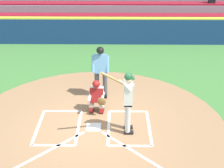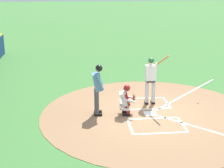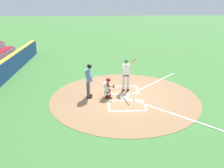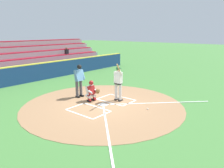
{
  "view_description": "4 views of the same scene",
  "coord_description": "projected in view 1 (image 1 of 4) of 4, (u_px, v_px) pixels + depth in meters",
  "views": [
    {
      "loc": [
        -0.65,
        8.12,
        5.5
      ],
      "look_at": [
        -0.54,
        -0.44,
        1.23
      ],
      "focal_mm": 52.51,
      "sensor_mm": 36.0,
      "label": 1
    },
    {
      "loc": [
        11.34,
        -2.53,
        4.8
      ],
      "look_at": [
        -0.22,
        -1.38,
        1.12
      ],
      "focal_mm": 54.62,
      "sensor_mm": 36.0,
      "label": 2
    },
    {
      "loc": [
        11.53,
        -1.36,
        5.1
      ],
      "look_at": [
        0.29,
        -0.69,
        0.9
      ],
      "focal_mm": 37.26,
      "sensor_mm": 36.0,
      "label": 3
    },
    {
      "loc": [
        7.55,
        6.82,
        3.6
      ],
      "look_at": [
        -0.58,
        0.11,
        0.99
      ],
      "focal_mm": 34.02,
      "sensor_mm": 36.0,
      "label": 4
    }
  ],
  "objects": [
    {
      "name": "batter",
      "position": [
        128.0,
        99.0,
        9.05
      ],
      "size": [
        0.92,
        0.73,
        2.13
      ],
      "color": "silver",
      "rests_on": "ground"
    },
    {
      "name": "dirt_circle",
      "position": [
        94.0,
        127.0,
        9.72
      ],
      "size": [
        8.0,
        8.0,
        0.01
      ],
      "primitive_type": "cylinder",
      "color": "#99704C",
      "rests_on": "ground"
    },
    {
      "name": "backstop_wall",
      "position": [
        103.0,
        31.0,
        16.15
      ],
      "size": [
        22.0,
        0.36,
        1.31
      ],
      "color": "navy",
      "rests_on": "ground"
    },
    {
      "name": "bleacher_stand",
      "position": [
        105.0,
        6.0,
        19.42
      ],
      "size": [
        20.0,
        5.1,
        3.45
      ],
      "color": "gray",
      "rests_on": "ground"
    },
    {
      "name": "home_plate_and_chalk",
      "position": [
        92.0,
        145.0,
        8.93
      ],
      "size": [
        7.93,
        4.91,
        0.01
      ],
      "color": "white",
      "rests_on": "dirt_circle"
    },
    {
      "name": "catcher",
      "position": [
        97.0,
        96.0,
        10.25
      ],
      "size": [
        0.59,
        0.65,
        1.13
      ],
      "color": "black",
      "rests_on": "ground"
    },
    {
      "name": "ground_plane",
      "position": [
        94.0,
        127.0,
        9.73
      ],
      "size": [
        120.0,
        120.0,
        0.0
      ],
      "primitive_type": "plane",
      "color": "#427A38"
    },
    {
      "name": "plate_umpire",
      "position": [
        101.0,
        68.0,
        10.95
      ],
      "size": [
        0.59,
        0.42,
        1.86
      ],
      "color": "#4C4C51",
      "rests_on": "ground"
    }
  ]
}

